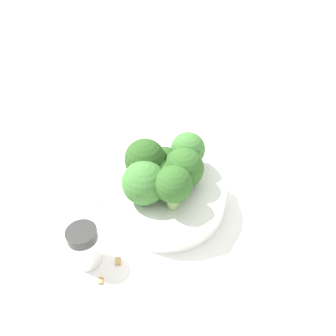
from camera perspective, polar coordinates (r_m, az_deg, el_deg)
ground_plane at (r=0.47m, az=-0.00°, el=-6.89°), size 3.00×3.00×0.00m
bowl at (r=0.46m, az=-0.00°, el=-5.14°), size 0.16×0.16×0.04m
broccoli_floret_0 at (r=0.39m, az=1.60°, el=-2.97°), size 0.05×0.05×0.06m
broccoli_floret_1 at (r=0.42m, az=2.82°, el=-0.47°), size 0.05×0.05×0.06m
broccoli_floret_2 at (r=0.42m, az=-0.95°, el=-1.33°), size 0.04×0.04×0.04m
broccoli_floret_3 at (r=0.45m, az=3.47°, el=3.21°), size 0.05×0.05×0.06m
broccoli_floret_4 at (r=0.43m, az=-4.02°, el=1.40°), size 0.05×0.05×0.07m
broccoli_floret_5 at (r=0.45m, az=0.03°, el=1.30°), size 0.04×0.04×0.04m
broccoli_floret_6 at (r=0.41m, az=-4.17°, el=-2.63°), size 0.06×0.06×0.06m
pepper_shaker at (r=0.41m, az=-14.29°, el=-13.01°), size 0.04×0.04×0.06m
almond_crumb_0 at (r=0.48m, az=-11.57°, el=-5.82°), size 0.00×0.01×0.01m
almond_crumb_1 at (r=0.41m, az=-8.73°, el=-15.55°), size 0.01×0.01×0.01m
almond_crumb_2 at (r=0.41m, az=-11.68°, el=-18.54°), size 0.01×0.01×0.01m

